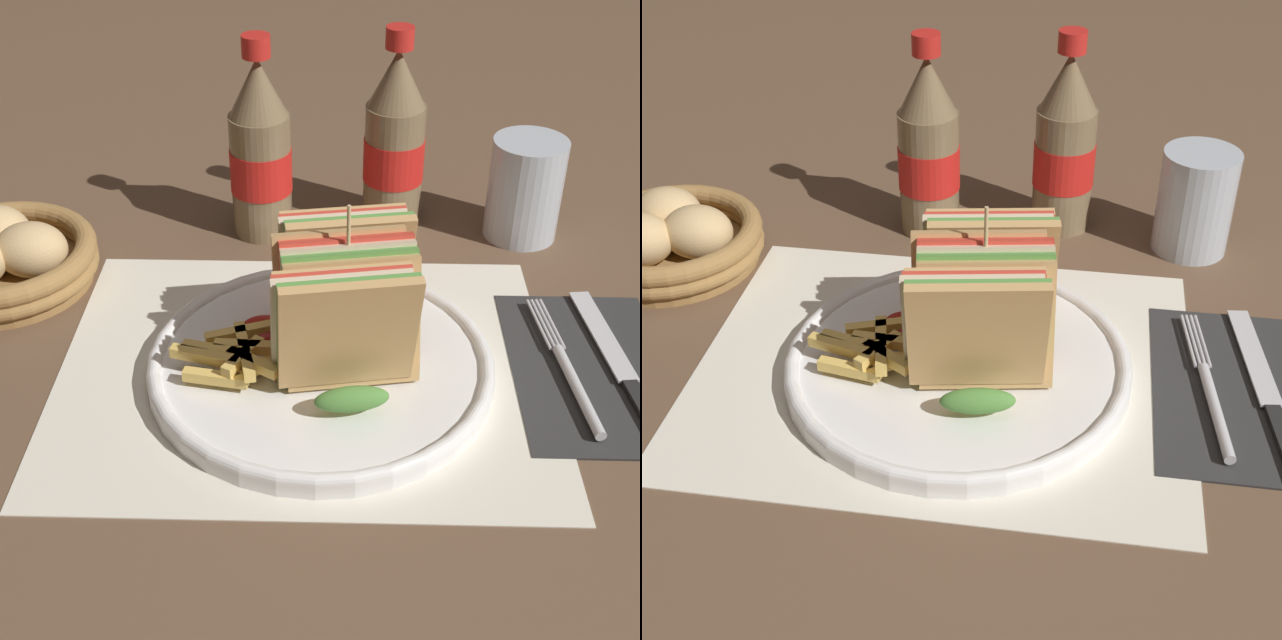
{
  "view_description": "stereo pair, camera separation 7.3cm",
  "coord_description": "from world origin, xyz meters",
  "views": [
    {
      "loc": [
        0.0,
        -0.56,
        0.47
      ],
      "look_at": [
        -0.01,
        0.03,
        0.04
      ],
      "focal_mm": 50.0,
      "sensor_mm": 36.0,
      "label": 1
    },
    {
      "loc": [
        0.07,
        -0.55,
        0.47
      ],
      "look_at": [
        -0.01,
        0.03,
        0.04
      ],
      "focal_mm": 50.0,
      "sensor_mm": 36.0,
      "label": 2
    }
  ],
  "objects": [
    {
      "name": "ketchup_blob",
      "position": [
        -0.06,
        0.04,
        0.03
      ],
      "size": [
        0.04,
        0.04,
        0.01
      ],
      "color": "maroon",
      "rests_on": "plate_main"
    },
    {
      "name": "plate_main",
      "position": [
        -0.01,
        0.01,
        0.01
      ],
      "size": [
        0.28,
        0.28,
        0.02
      ],
      "color": "white",
      "rests_on": "ground_plane"
    },
    {
      "name": "glass_near",
      "position": [
        0.18,
        0.25,
        0.05
      ],
      "size": [
        0.07,
        0.07,
        0.1
      ],
      "color": "silver",
      "rests_on": "ground_plane"
    },
    {
      "name": "fork",
      "position": [
        0.19,
        0.01,
        0.01
      ],
      "size": [
        0.03,
        0.18,
        0.01
      ],
      "rotation": [
        0.0,
        0.0,
        0.11
      ],
      "color": "silver",
      "rests_on": "napkin"
    },
    {
      "name": "club_sandwich",
      "position": [
        0.01,
        0.02,
        0.07
      ],
      "size": [
        0.12,
        0.18,
        0.14
      ],
      "color": "tan",
      "rests_on": "plate_main"
    },
    {
      "name": "coke_bottle_far",
      "position": [
        0.05,
        0.28,
        0.09
      ],
      "size": [
        0.06,
        0.06,
        0.2
      ],
      "color": "#7A6647",
      "rests_on": "ground_plane"
    },
    {
      "name": "coke_bottle_near",
      "position": [
        -0.08,
        0.25,
        0.09
      ],
      "size": [
        0.06,
        0.06,
        0.2
      ],
      "color": "#7A6647",
      "rests_on": "ground_plane"
    },
    {
      "name": "placemat",
      "position": [
        -0.03,
        0.02,
        0.0
      ],
      "size": [
        0.41,
        0.33,
        0.0
      ],
      "color": "silver",
      "rests_on": "ground_plane"
    },
    {
      "name": "knife",
      "position": [
        0.23,
        0.02,
        0.01
      ],
      "size": [
        0.04,
        0.21,
        0.0
      ],
      "rotation": [
        0.0,
        0.0,
        0.11
      ],
      "color": "black",
      "rests_on": "napkin"
    },
    {
      "name": "napkin",
      "position": [
        0.21,
        0.02,
        0.0
      ],
      "size": [
        0.13,
        0.21,
        0.0
      ],
      "color": "#2D2D2D",
      "rests_on": "ground_plane"
    },
    {
      "name": "bread_basket",
      "position": [
        -0.32,
        0.15,
        0.03
      ],
      "size": [
        0.18,
        0.18,
        0.06
      ],
      "color": "olive",
      "rests_on": "ground_plane"
    },
    {
      "name": "ground_plane",
      "position": [
        0.0,
        0.0,
        0.0
      ],
      "size": [
        4.0,
        4.0,
        0.0
      ],
      "primitive_type": "plane",
      "color": "brown"
    },
    {
      "name": "fries_pile",
      "position": [
        -0.08,
        -0.0,
        0.03
      ],
      "size": [
        0.1,
        0.08,
        0.02
      ],
      "color": "#E0B756",
      "rests_on": "plate_main"
    }
  ]
}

